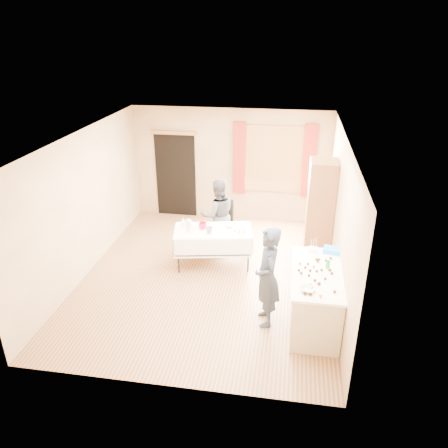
% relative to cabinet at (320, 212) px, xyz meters
% --- Properties ---
extents(floor, '(4.50, 5.50, 0.02)m').
position_rel_cabinet_xyz_m(floor, '(-1.99, -1.01, -1.02)').
color(floor, '#9E7047').
rests_on(floor, ground).
extents(ceiling, '(4.50, 5.50, 0.02)m').
position_rel_cabinet_xyz_m(ceiling, '(-1.99, -1.01, 1.60)').
color(ceiling, white).
rests_on(ceiling, floor).
extents(wall_back, '(4.50, 0.02, 2.60)m').
position_rel_cabinet_xyz_m(wall_back, '(-1.99, 1.75, 0.29)').
color(wall_back, tan).
rests_on(wall_back, floor).
extents(wall_front, '(4.50, 0.02, 2.60)m').
position_rel_cabinet_xyz_m(wall_front, '(-1.99, -3.77, 0.29)').
color(wall_front, tan).
rests_on(wall_front, floor).
extents(wall_left, '(0.02, 5.50, 2.60)m').
position_rel_cabinet_xyz_m(wall_left, '(-4.25, -1.01, 0.29)').
color(wall_left, tan).
rests_on(wall_left, floor).
extents(wall_right, '(0.02, 5.50, 2.60)m').
position_rel_cabinet_xyz_m(wall_right, '(0.27, -1.01, 0.29)').
color(wall_right, tan).
rests_on(wall_right, floor).
extents(window_frame, '(1.32, 0.06, 1.52)m').
position_rel_cabinet_xyz_m(window_frame, '(-0.99, 1.71, 0.49)').
color(window_frame, olive).
rests_on(window_frame, wall_back).
extents(window_pane, '(1.20, 0.02, 1.40)m').
position_rel_cabinet_xyz_m(window_pane, '(-0.99, 1.70, 0.49)').
color(window_pane, white).
rests_on(window_pane, wall_back).
extents(curtain_left, '(0.28, 0.06, 1.65)m').
position_rel_cabinet_xyz_m(curtain_left, '(-1.77, 1.66, 0.49)').
color(curtain_left, maroon).
rests_on(curtain_left, wall_back).
extents(curtain_right, '(0.28, 0.06, 1.65)m').
position_rel_cabinet_xyz_m(curtain_right, '(-0.21, 1.66, 0.49)').
color(curtain_right, maroon).
rests_on(curtain_right, wall_back).
extents(doorway, '(0.95, 0.04, 2.00)m').
position_rel_cabinet_xyz_m(doorway, '(-3.29, 1.72, -0.01)').
color(doorway, black).
rests_on(doorway, floor).
extents(door_lintel, '(1.05, 0.06, 0.08)m').
position_rel_cabinet_xyz_m(door_lintel, '(-3.29, 1.69, 1.01)').
color(door_lintel, olive).
rests_on(door_lintel, wall_back).
extents(cabinet, '(0.50, 0.60, 2.01)m').
position_rel_cabinet_xyz_m(cabinet, '(0.00, 0.00, 0.00)').
color(cabinet, brown).
rests_on(cabinet, floor).
extents(counter, '(0.76, 1.60, 0.91)m').
position_rel_cabinet_xyz_m(counter, '(-0.10, -2.11, -0.55)').
color(counter, beige).
rests_on(counter, floor).
extents(party_table, '(1.57, 1.01, 0.75)m').
position_rel_cabinet_xyz_m(party_table, '(-1.97, -0.57, -0.56)').
color(party_table, black).
rests_on(party_table, floor).
extents(chair, '(0.54, 0.54, 0.99)m').
position_rel_cabinet_xyz_m(chair, '(-1.98, 0.35, -0.71)').
color(chair, black).
rests_on(chair, floor).
extents(girl, '(0.76, 0.65, 1.61)m').
position_rel_cabinet_xyz_m(girl, '(-0.84, -2.20, -0.20)').
color(girl, '#202839').
rests_on(girl, floor).
extents(woman, '(1.14, 1.09, 1.50)m').
position_rel_cabinet_xyz_m(woman, '(-2.00, 0.12, -0.26)').
color(woman, black).
rests_on(woman, floor).
extents(soda_can, '(0.08, 0.08, 0.12)m').
position_rel_cabinet_xyz_m(soda_can, '(0.05, -1.97, -0.04)').
color(soda_can, '#149224').
rests_on(soda_can, counter).
extents(mixing_bowl, '(0.36, 0.36, 0.05)m').
position_rel_cabinet_xyz_m(mixing_bowl, '(-0.26, -2.64, -0.07)').
color(mixing_bowl, white).
rests_on(mixing_bowl, counter).
extents(foam_block, '(0.16, 0.12, 0.08)m').
position_rel_cabinet_xyz_m(foam_block, '(-0.15, -1.48, -0.06)').
color(foam_block, white).
rests_on(foam_block, counter).
extents(blue_basket, '(0.33, 0.25, 0.08)m').
position_rel_cabinet_xyz_m(blue_basket, '(0.16, -1.45, -0.06)').
color(blue_basket, '#2495ED').
rests_on(blue_basket, counter).
extents(pitcher, '(0.12, 0.12, 0.22)m').
position_rel_cabinet_xyz_m(pitcher, '(-2.39, -0.73, -0.15)').
color(pitcher, silver).
rests_on(pitcher, party_table).
extents(cup_red, '(0.16, 0.16, 0.12)m').
position_rel_cabinet_xyz_m(cup_red, '(-2.17, -0.56, -0.20)').
color(cup_red, '#BB092E').
rests_on(cup_red, party_table).
extents(cup_rainbow, '(0.14, 0.14, 0.12)m').
position_rel_cabinet_xyz_m(cup_rainbow, '(-2.01, -0.75, -0.20)').
color(cup_rainbow, red).
rests_on(cup_rainbow, party_table).
extents(small_bowl, '(0.33, 0.33, 0.06)m').
position_rel_cabinet_xyz_m(small_bowl, '(-1.68, -0.41, -0.23)').
color(small_bowl, white).
rests_on(small_bowl, party_table).
extents(pastry_tray, '(0.28, 0.21, 0.02)m').
position_rel_cabinet_xyz_m(pastry_tray, '(-1.46, -0.62, -0.25)').
color(pastry_tray, white).
rests_on(pastry_tray, party_table).
extents(bottle, '(0.10, 0.11, 0.16)m').
position_rel_cabinet_xyz_m(bottle, '(-2.55, -0.53, -0.18)').
color(bottle, white).
rests_on(bottle, party_table).
extents(cake_balls, '(0.53, 1.13, 0.04)m').
position_rel_cabinet_xyz_m(cake_balls, '(-0.13, -2.19, -0.08)').
color(cake_balls, '#3F2314').
rests_on(cake_balls, counter).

